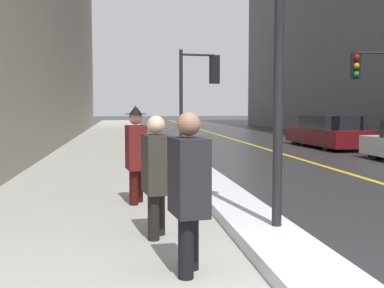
{
  "coord_description": "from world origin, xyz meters",
  "views": [
    {
      "loc": [
        -1.48,
        -3.55,
        1.65
      ],
      "look_at": [
        -0.4,
        4.0,
        1.05
      ],
      "focal_mm": 45.0,
      "sensor_mm": 36.0,
      "label": 1
    }
  ],
  "objects": [
    {
      "name": "road_centre_stripe",
      "position": [
        4.0,
        15.0,
        0.0
      ],
      "size": [
        0.16,
        80.0,
        0.0
      ],
      "color": "gold",
      "rests_on": "ground"
    },
    {
      "name": "lamp_post",
      "position": [
        0.39,
        2.11,
        2.58
      ],
      "size": [
        0.28,
        0.28,
        4.23
      ],
      "color": "black",
      "rests_on": "ground"
    },
    {
      "name": "pedestrian_with_shoulder_bag",
      "position": [
        -1.28,
        4.54,
        0.9
      ],
      "size": [
        0.36,
        0.74,
        1.66
      ],
      "rotation": [
        0.0,
        0.0,
        -1.44
      ],
      "color": "#340C0C",
      "rests_on": "ground"
    },
    {
      "name": "traffic_light_far",
      "position": [
        6.95,
        12.27,
        2.64
      ],
      "size": [
        1.31,
        0.34,
        3.65
      ],
      "rotation": [
        0.0,
        0.0,
        3.0
      ],
      "color": "black",
      "rests_on": "ground"
    },
    {
      "name": "parked_car_maroon",
      "position": [
        6.71,
        14.77,
        0.6
      ],
      "size": [
        1.98,
        4.83,
        1.28
      ],
      "rotation": [
        0.0,
        0.0,
        1.61
      ],
      "color": "#600F14",
      "rests_on": "ground"
    },
    {
      "name": "pedestrian_nearside",
      "position": [
        -1.08,
        2.35,
        0.85
      ],
      "size": [
        0.36,
        0.53,
        1.54
      ],
      "rotation": [
        0.0,
        0.0,
        -1.44
      ],
      "color": "black",
      "rests_on": "ground"
    },
    {
      "name": "traffic_light_near",
      "position": [
        1.03,
        11.68,
        2.47
      ],
      "size": [
        1.31,
        0.38,
        3.43
      ],
      "rotation": [
        0.0,
        0.0,
        0.1
      ],
      "color": "black",
      "rests_on": "ground"
    },
    {
      "name": "pedestrian_in_glasses",
      "position": [
        -0.86,
        1.0,
        0.89
      ],
      "size": [
        0.37,
        0.55,
        1.59
      ],
      "rotation": [
        0.0,
        0.0,
        -1.44
      ],
      "color": "black",
      "rests_on": "ground"
    },
    {
      "name": "snow_bank_curb",
      "position": [
        0.24,
        7.15,
        0.08
      ],
      "size": [
        0.81,
        17.57,
        0.17
      ],
      "color": "silver",
      "rests_on": "ground"
    },
    {
      "name": "sidewalk_slab",
      "position": [
        -2.0,
        15.0,
        0.01
      ],
      "size": [
        4.0,
        80.0,
        0.01
      ],
      "color": "#9E9B93",
      "rests_on": "ground"
    }
  ]
}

